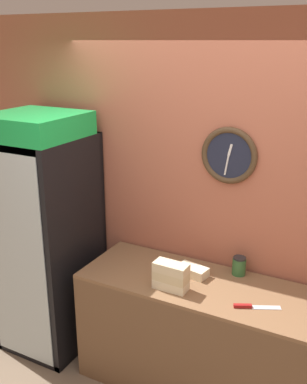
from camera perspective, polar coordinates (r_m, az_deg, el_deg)
name	(u,v)px	position (r m, az deg, el deg)	size (l,w,h in m)	color
wall_back	(219,203)	(3.36, 8.32, -1.45)	(5.20, 0.10, 2.70)	#B7664C
prep_counter	(196,335)	(3.48, 5.37, -17.65)	(1.69, 0.65, 0.88)	brown
beverage_cooler	(50,222)	(3.79, -13.01, -3.79)	(0.67, 0.73, 1.99)	black
sandwich_stack_bottom	(171,284)	(3.14, 2.21, -11.65)	(0.24, 0.11, 0.06)	beige
sandwich_stack_middle	(171,276)	(3.11, 2.22, -10.63)	(0.24, 0.12, 0.06)	beige
sandwich_stack_top	(171,268)	(3.08, 2.24, -9.59)	(0.24, 0.12, 0.06)	beige
sandwich_flat_left	(193,271)	(3.31, 5.00, -9.94)	(0.24, 0.15, 0.07)	beige
chefs_knife	(250,306)	(3.02, 12.21, -14.03)	(0.29, 0.16, 0.02)	silver
condiment_jar	(239,266)	(3.35, 10.81, -9.20)	(0.10, 0.10, 0.14)	#336B38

